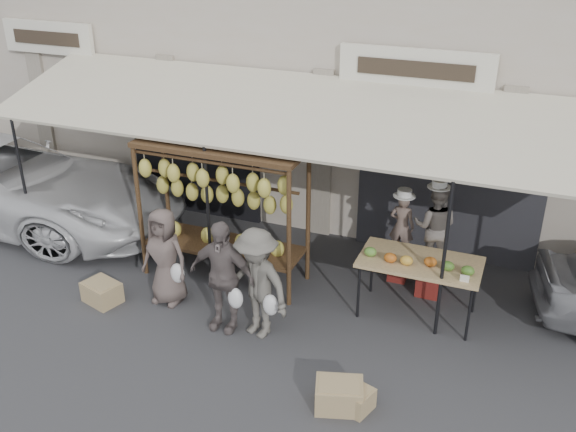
% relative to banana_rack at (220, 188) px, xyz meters
% --- Properties ---
extents(ground_plane, '(90.00, 90.00, 0.00)m').
position_rel_banana_rack_xyz_m(ground_plane, '(0.92, -1.42, -1.57)').
color(ground_plane, '#2D2D30').
extents(shophouse, '(24.00, 6.15, 7.30)m').
position_rel_banana_rack_xyz_m(shophouse, '(0.92, 5.07, 2.08)').
color(shophouse, '#B8ADA0').
rests_on(shophouse, ground_plane).
extents(awning, '(10.00, 2.35, 2.92)m').
position_rel_banana_rack_xyz_m(awning, '(0.93, 0.86, 1.00)').
color(awning, beige).
rests_on(awning, ground_plane).
extents(banana_rack, '(2.60, 0.90, 2.24)m').
position_rel_banana_rack_xyz_m(banana_rack, '(0.00, 0.00, 0.00)').
color(banana_rack, black).
rests_on(banana_rack, ground_plane).
extents(produce_table, '(1.70, 0.90, 1.04)m').
position_rel_banana_rack_xyz_m(produce_table, '(3.06, 0.06, -0.70)').
color(produce_table, tan).
rests_on(produce_table, ground_plane).
extents(vendor_left, '(0.41, 0.29, 1.08)m').
position_rel_banana_rack_xyz_m(vendor_left, '(2.60, 0.97, -0.62)').
color(vendor_left, '#725E54').
rests_on(vendor_left, stool_left).
extents(vendor_right, '(0.67, 0.53, 1.33)m').
position_rel_banana_rack_xyz_m(vendor_right, '(3.13, 0.72, -0.42)').
color(vendor_right, '#655D58').
rests_on(vendor_right, stool_right).
extents(customer_left, '(0.76, 0.52, 1.51)m').
position_rel_banana_rack_xyz_m(customer_left, '(-0.48, -0.91, -0.82)').
color(customer_left, brown).
rests_on(customer_left, ground_plane).
extents(customer_mid, '(0.97, 0.41, 1.65)m').
position_rel_banana_rack_xyz_m(customer_mid, '(0.60, -1.20, -0.74)').
color(customer_mid, '#675B59').
rests_on(customer_mid, ground_plane).
extents(customer_right, '(1.17, 0.88, 1.61)m').
position_rel_banana_rack_xyz_m(customer_right, '(1.11, -1.17, -0.76)').
color(customer_right, '#5E5A52').
rests_on(customer_right, ground_plane).
extents(stool_left, '(0.37, 0.37, 0.40)m').
position_rel_banana_rack_xyz_m(stool_left, '(2.60, 0.97, -1.37)').
color(stool_left, maroon).
rests_on(stool_left, ground_plane).
extents(stool_right, '(0.39, 0.39, 0.49)m').
position_rel_banana_rack_xyz_m(stool_right, '(3.13, 0.72, -1.33)').
color(stool_right, maroon).
rests_on(stool_right, ground_plane).
extents(crate_near_a, '(0.66, 0.57, 0.33)m').
position_rel_banana_rack_xyz_m(crate_near_a, '(2.61, -2.16, -1.40)').
color(crate_near_a, tan).
rests_on(crate_near_a, ground_plane).
extents(crate_near_b, '(0.54, 0.47, 0.27)m').
position_rel_banana_rack_xyz_m(crate_near_b, '(2.76, -2.10, -1.43)').
color(crate_near_b, tan).
rests_on(crate_near_b, ground_plane).
extents(crate_far, '(0.63, 0.54, 0.32)m').
position_rel_banana_rack_xyz_m(crate_far, '(-1.39, -1.31, -1.41)').
color(crate_far, tan).
rests_on(crate_far, ground_plane).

